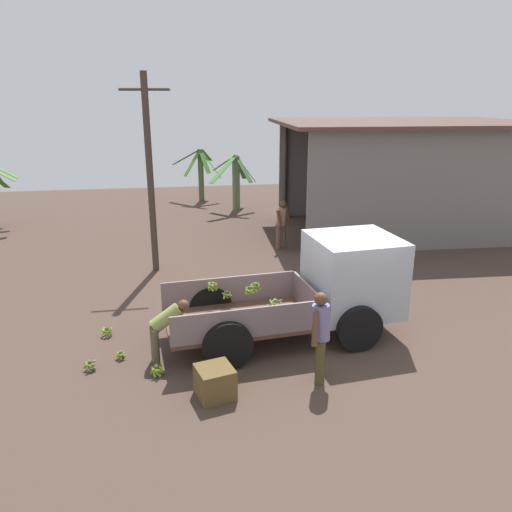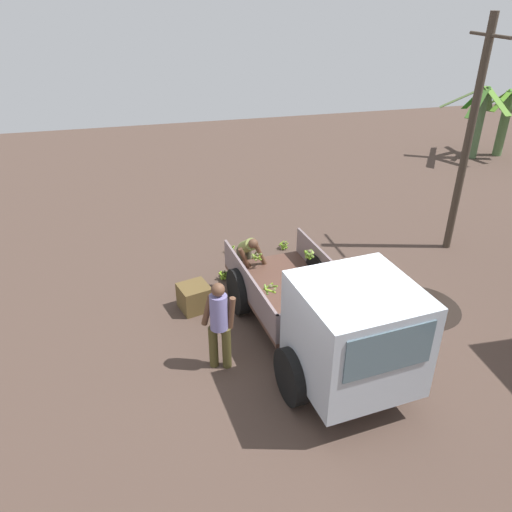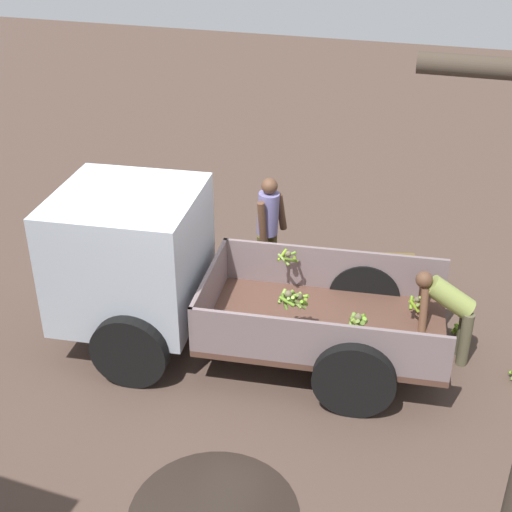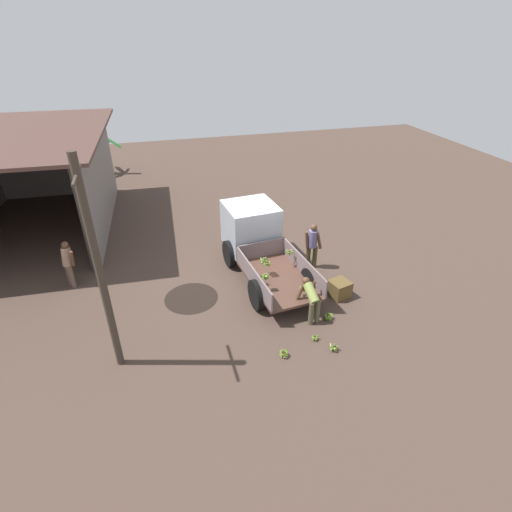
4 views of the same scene
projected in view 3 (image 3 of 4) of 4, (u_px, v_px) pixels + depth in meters
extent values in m
plane|color=#4A382F|center=(167.00, 335.00, 9.30)|extent=(36.00, 36.00, 0.00)
cube|color=brown|center=(324.00, 326.00, 8.61)|extent=(3.04, 2.00, 0.08)
cube|color=slate|center=(317.00, 344.00, 7.74)|extent=(2.87, 0.35, 0.57)
cube|color=slate|center=(333.00, 269.00, 9.16)|extent=(2.87, 0.35, 0.57)
cube|color=slate|center=(210.00, 291.00, 8.69)|extent=(0.23, 1.71, 0.57)
cube|color=#A7B0BC|center=(130.00, 253.00, 8.66)|extent=(1.85, 1.85, 1.56)
cube|color=#4C606B|center=(62.00, 224.00, 8.65)|extent=(0.17, 1.34, 0.69)
cylinder|color=black|center=(130.00, 351.00, 8.23)|extent=(0.94, 0.31, 0.92)
cylinder|color=black|center=(175.00, 274.00, 9.76)|extent=(0.94, 0.31, 0.92)
cylinder|color=black|center=(354.00, 379.00, 7.79)|extent=(0.94, 0.31, 0.92)
cylinder|color=black|center=(365.00, 294.00, 9.32)|extent=(0.94, 0.31, 0.92)
sphere|color=brown|center=(417.00, 300.00, 8.49)|extent=(0.07, 0.07, 0.07)
cylinder|color=olive|center=(416.00, 300.00, 8.57)|extent=(0.18, 0.09, 0.12)
cylinder|color=olive|center=(411.00, 303.00, 8.53)|extent=(0.05, 0.17, 0.13)
cylinder|color=olive|center=(414.00, 306.00, 8.48)|extent=(0.16, 0.09, 0.14)
cylinder|color=olive|center=(421.00, 305.00, 8.46)|extent=(0.13, 0.17, 0.11)
cylinder|color=olive|center=(422.00, 302.00, 8.53)|extent=(0.14, 0.16, 0.12)
sphere|color=brown|center=(358.00, 317.00, 7.73)|extent=(0.08, 0.08, 0.08)
cylinder|color=olive|center=(358.00, 325.00, 7.72)|extent=(0.16, 0.07, 0.16)
cylinder|color=olive|center=(361.00, 325.00, 7.73)|extent=(0.13, 0.14, 0.17)
cylinder|color=olive|center=(364.00, 322.00, 7.73)|extent=(0.07, 0.18, 0.12)
cylinder|color=#7EB139|center=(361.00, 322.00, 7.79)|extent=(0.14, 0.13, 0.17)
cylinder|color=#5A771E|center=(358.00, 318.00, 7.81)|extent=(0.18, 0.07, 0.13)
cylinder|color=#6DAB23|center=(355.00, 321.00, 7.80)|extent=(0.14, 0.14, 0.17)
cylinder|color=olive|center=(352.00, 320.00, 7.78)|extent=(0.07, 0.17, 0.14)
cylinder|color=olive|center=(354.00, 324.00, 7.73)|extent=(0.16, 0.13, 0.16)
sphere|color=brown|center=(288.00, 294.00, 8.11)|extent=(0.09, 0.09, 0.09)
cylinder|color=#8FAC44|center=(293.00, 300.00, 8.15)|extent=(0.07, 0.15, 0.18)
cylinder|color=#82A840|center=(292.00, 297.00, 8.19)|extent=(0.18, 0.12, 0.15)
cylinder|color=olive|center=(287.00, 295.00, 8.20)|extent=(0.18, 0.12, 0.14)
cylinder|color=#7FA241|center=(282.00, 296.00, 8.17)|extent=(0.07, 0.19, 0.12)
cylinder|color=#587B29|center=(284.00, 301.00, 8.13)|extent=(0.14, 0.13, 0.18)
cylinder|color=olive|center=(287.00, 301.00, 8.07)|extent=(0.19, 0.04, 0.12)
cylinder|color=olive|center=(292.00, 302.00, 8.12)|extent=(0.11, 0.16, 0.17)
sphere|color=#4A4230|center=(300.00, 297.00, 8.16)|extent=(0.08, 0.08, 0.08)
cylinder|color=#7EAE33|center=(302.00, 297.00, 8.24)|extent=(0.18, 0.06, 0.11)
cylinder|color=olive|center=(296.00, 298.00, 8.23)|extent=(0.13, 0.16, 0.13)
cylinder|color=olive|center=(293.00, 300.00, 8.19)|extent=(0.07, 0.18, 0.11)
cylinder|color=olive|center=(296.00, 303.00, 8.14)|extent=(0.17, 0.11, 0.12)
cylinder|color=olive|center=(300.00, 304.00, 8.13)|extent=(0.17, 0.08, 0.14)
cylinder|color=#6DA925|center=(304.00, 303.00, 8.16)|extent=(0.08, 0.16, 0.14)
cylinder|color=olive|center=(304.00, 301.00, 8.20)|extent=(0.11, 0.15, 0.15)
sphere|color=brown|center=(288.00, 254.00, 8.94)|extent=(0.08, 0.08, 0.08)
cylinder|color=olive|center=(284.00, 260.00, 8.91)|extent=(0.19, 0.12, 0.12)
cylinder|color=#5A7923|center=(291.00, 260.00, 8.89)|extent=(0.17, 0.16, 0.11)
cylinder|color=olive|center=(294.00, 257.00, 8.95)|extent=(0.08, 0.20, 0.11)
cylinder|color=olive|center=(289.00, 255.00, 9.03)|extent=(0.19, 0.05, 0.13)
cylinder|color=olive|center=(282.00, 255.00, 9.00)|extent=(0.09, 0.20, 0.10)
sphere|color=#423C2B|center=(329.00, 333.00, 7.88)|extent=(0.08, 0.08, 0.08)
cylinder|color=#88B14E|center=(333.00, 339.00, 7.88)|extent=(0.09, 0.14, 0.15)
cylinder|color=#567622|center=(334.00, 334.00, 7.93)|extent=(0.15, 0.13, 0.11)
cylinder|color=olive|center=(329.00, 332.00, 7.96)|extent=(0.17, 0.09, 0.10)
cylinder|color=olive|center=(324.00, 336.00, 7.92)|extent=(0.04, 0.15, 0.13)
cylinder|color=olive|center=(327.00, 339.00, 7.85)|extent=(0.17, 0.06, 0.11)
cylinder|color=#48401F|center=(272.00, 255.00, 10.37)|extent=(0.20, 0.20, 0.80)
cylinder|color=#48401F|center=(262.00, 261.00, 10.21)|extent=(0.20, 0.20, 0.80)
cylinder|color=slate|center=(268.00, 214.00, 9.94)|extent=(0.40, 0.39, 0.64)
sphere|color=brown|center=(270.00, 186.00, 9.72)|extent=(0.23, 0.23, 0.23)
cylinder|color=brown|center=(281.00, 212.00, 10.05)|extent=(0.18, 0.26, 0.60)
cylinder|color=brown|center=(262.00, 221.00, 9.79)|extent=(0.15, 0.19, 0.60)
cylinder|color=brown|center=(465.00, 339.00, 8.60)|extent=(0.16, 0.16, 0.72)
cylinder|color=brown|center=(463.00, 330.00, 8.77)|extent=(0.16, 0.16, 0.72)
cylinder|color=#8C9B4C|center=(450.00, 297.00, 8.47)|extent=(0.65, 0.35, 0.53)
sphere|color=brown|center=(424.00, 280.00, 8.41)|extent=(0.20, 0.20, 0.20)
cylinder|color=brown|center=(423.00, 311.00, 8.41)|extent=(0.13, 0.30, 0.53)
cylinder|color=brown|center=(422.00, 295.00, 8.73)|extent=(0.13, 0.30, 0.53)
sphere|color=brown|center=(462.00, 325.00, 9.17)|extent=(0.08, 0.08, 0.08)
cylinder|color=olive|center=(465.00, 331.00, 9.22)|extent=(0.11, 0.16, 0.19)
cylinder|color=#76A223|center=(461.00, 328.00, 9.26)|extent=(0.16, 0.05, 0.19)
cylinder|color=#7FAC25|center=(457.00, 327.00, 9.26)|extent=(0.16, 0.18, 0.16)
cylinder|color=#77A429|center=(457.00, 331.00, 9.20)|extent=(0.12, 0.16, 0.19)
cylinder|color=#56801C|center=(460.00, 333.00, 9.16)|extent=(0.18, 0.07, 0.17)
cylinder|color=olive|center=(465.00, 333.00, 9.15)|extent=(0.16, 0.17, 0.17)
cube|color=brown|center=(395.00, 279.00, 10.04)|extent=(0.70, 0.70, 0.52)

